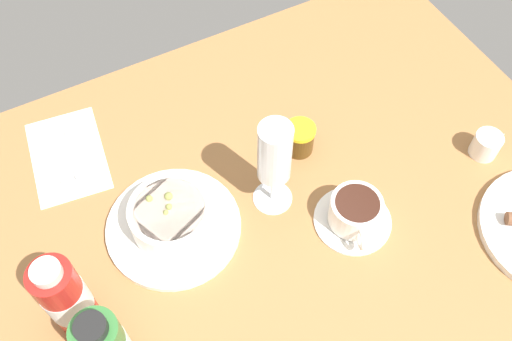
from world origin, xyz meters
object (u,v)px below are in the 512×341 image
at_px(porridge_bowl, 172,220).
at_px(coffee_cup, 355,213).
at_px(wine_glass, 275,157).
at_px(cutlery_setting, 68,157).
at_px(jam_jar, 300,138).
at_px(sauce_bottle_red, 66,297).
at_px(creamer_jug, 487,144).

bearing_deg(porridge_bowl, coffee_cup, 154.72).
bearing_deg(wine_glass, cutlery_setting, -40.83).
distance_m(porridge_bowl, jam_jar, 0.27).
distance_m(cutlery_setting, sauce_bottle_red, 0.32).
xyz_separation_m(porridge_bowl, sauce_bottle_red, (0.19, 0.07, 0.05)).
bearing_deg(cutlery_setting, sauce_bottle_red, 76.23).
xyz_separation_m(coffee_cup, jam_jar, (0.00, -0.17, 0.00)).
height_order(porridge_bowl, creamer_jug, porridge_bowl).
relative_size(creamer_jug, jam_jar, 1.00).
height_order(porridge_bowl, sauce_bottle_red, sauce_bottle_red).
distance_m(coffee_cup, sauce_bottle_red, 0.46).
height_order(wine_glass, jam_jar, wine_glass).
bearing_deg(coffee_cup, sauce_bottle_red, -6.80).
xyz_separation_m(porridge_bowl, wine_glass, (-0.17, 0.03, 0.09)).
relative_size(cutlery_setting, creamer_jug, 3.50).
bearing_deg(wine_glass, creamer_jug, 166.34).
xyz_separation_m(cutlery_setting, creamer_jug, (-0.67, 0.34, 0.02)).
distance_m(coffee_cup, creamer_jug, 0.29).
distance_m(coffee_cup, wine_glass, 0.17).
bearing_deg(creamer_jug, porridge_bowl, -11.98).
xyz_separation_m(cutlery_setting, wine_glass, (-0.29, 0.25, 0.12)).
xyz_separation_m(creamer_jug, sauce_bottle_red, (0.75, -0.05, 0.06)).
bearing_deg(creamer_jug, cutlery_setting, -26.94).
bearing_deg(porridge_bowl, jam_jar, -170.29).
distance_m(wine_glass, jam_jar, 0.15).
bearing_deg(porridge_bowl, sauce_bottle_red, 21.59).
bearing_deg(sauce_bottle_red, wine_glass, -172.33).
xyz_separation_m(creamer_jug, wine_glass, (0.39, -0.09, 0.10)).
height_order(cutlery_setting, coffee_cup, coffee_cup).
bearing_deg(coffee_cup, wine_glass, -46.69).
bearing_deg(sauce_bottle_red, coffee_cup, 173.20).
distance_m(porridge_bowl, coffee_cup, 0.30).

